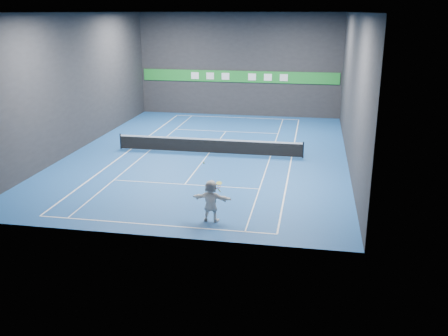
% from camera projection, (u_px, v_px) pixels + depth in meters
% --- Properties ---
extents(ground, '(26.00, 26.00, 0.00)m').
position_uv_depth(ground, '(209.00, 153.00, 33.30)').
color(ground, '#19498C').
rests_on(ground, ground).
extents(ceiling, '(26.00, 26.00, 0.00)m').
position_uv_depth(ceiling, '(208.00, 12.00, 30.60)').
color(ceiling, black).
rests_on(ceiling, ground).
extents(wall_back, '(18.00, 0.10, 9.00)m').
position_uv_depth(wall_back, '(239.00, 65.00, 44.15)').
color(wall_back, '#242426').
rests_on(wall_back, ground).
extents(wall_front, '(18.00, 0.10, 9.00)m').
position_uv_depth(wall_front, '(140.00, 132.00, 19.75)').
color(wall_front, '#242426').
rests_on(wall_front, ground).
extents(wall_left, '(0.10, 26.00, 9.00)m').
position_uv_depth(wall_left, '(78.00, 82.00, 33.49)').
color(wall_left, '#242426').
rests_on(wall_left, ground).
extents(wall_right, '(0.10, 26.00, 9.00)m').
position_uv_depth(wall_right, '(353.00, 89.00, 30.41)').
color(wall_right, '#242426').
rests_on(wall_right, ground).
extents(baseline_near, '(10.98, 0.08, 0.01)m').
position_uv_depth(baseline_near, '(153.00, 225.00, 22.15)').
color(baseline_near, white).
rests_on(baseline_near, ground).
extents(baseline_far, '(10.98, 0.08, 0.01)m').
position_uv_depth(baseline_far, '(237.00, 117.00, 44.46)').
color(baseline_far, white).
rests_on(baseline_far, ground).
extents(sideline_doubles_left, '(0.08, 23.78, 0.01)m').
position_uv_depth(sideline_doubles_left, '(131.00, 149.00, 34.24)').
color(sideline_doubles_left, white).
rests_on(sideline_doubles_left, ground).
extents(sideline_doubles_right, '(0.08, 23.78, 0.01)m').
position_uv_depth(sideline_doubles_right, '(292.00, 157.00, 32.36)').
color(sideline_doubles_right, white).
rests_on(sideline_doubles_right, ground).
extents(sideline_singles_left, '(0.06, 23.78, 0.01)m').
position_uv_depth(sideline_singles_left, '(150.00, 150.00, 34.01)').
color(sideline_singles_left, white).
rests_on(sideline_singles_left, ground).
extents(sideline_singles_right, '(0.06, 23.78, 0.01)m').
position_uv_depth(sideline_singles_right, '(270.00, 156.00, 32.60)').
color(sideline_singles_right, white).
rests_on(sideline_singles_right, ground).
extents(service_line_near, '(8.23, 0.06, 0.01)m').
position_uv_depth(service_line_near, '(185.00, 184.00, 27.30)').
color(service_line_near, white).
rests_on(service_line_near, ground).
extents(service_line_far, '(8.23, 0.06, 0.01)m').
position_uv_depth(service_line_far, '(226.00, 131.00, 39.31)').
color(service_line_far, white).
rests_on(service_line_far, ground).
extents(center_service_line, '(0.06, 12.80, 0.01)m').
position_uv_depth(center_service_line, '(209.00, 153.00, 33.30)').
color(center_service_line, white).
rests_on(center_service_line, ground).
extents(player, '(1.83, 0.65, 1.94)m').
position_uv_depth(player, '(211.00, 201.00, 22.27)').
color(player, white).
rests_on(player, ground).
extents(tennis_ball, '(0.07, 0.07, 0.07)m').
position_uv_depth(tennis_ball, '(204.00, 163.00, 21.98)').
color(tennis_ball, '#C0EF27').
rests_on(tennis_ball, player).
extents(tennis_net, '(12.50, 0.10, 1.07)m').
position_uv_depth(tennis_net, '(209.00, 145.00, 33.14)').
color(tennis_net, black).
rests_on(tennis_net, ground).
extents(sponsor_banner, '(17.64, 0.11, 1.00)m').
position_uv_depth(sponsor_banner, '(239.00, 77.00, 44.39)').
color(sponsor_banner, '#1C842B').
rests_on(sponsor_banner, wall_back).
extents(tennis_racket, '(0.49, 0.41, 0.51)m').
position_uv_depth(tennis_racket, '(218.00, 187.00, 22.06)').
color(tennis_racket, red).
rests_on(tennis_racket, player).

